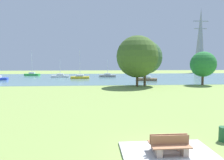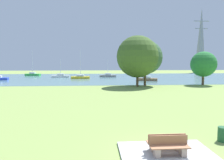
# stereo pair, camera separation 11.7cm
# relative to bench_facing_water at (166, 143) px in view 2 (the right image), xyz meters

# --- Properties ---
(ground_plane) EXTENTS (160.00, 160.00, 0.00)m
(ground_plane) POSITION_rel_bench_facing_water_xyz_m (0.00, 21.73, -0.47)
(ground_plane) COLOR #7F994C
(concrete_pad) EXTENTS (4.40, 3.20, 0.10)m
(concrete_pad) POSITION_rel_bench_facing_water_xyz_m (0.00, -0.27, -0.42)
(concrete_pad) COLOR #A6A6A6
(concrete_pad) RESTS_ON ground
(bench_facing_water) EXTENTS (1.80, 0.48, 0.89)m
(bench_facing_water) POSITION_rel_bench_facing_water_xyz_m (0.00, 0.00, 0.00)
(bench_facing_water) COLOR tan
(bench_facing_water) RESTS_ON concrete_pad
(bench_facing_inland) EXTENTS (1.80, 0.48, 0.89)m
(bench_facing_inland) POSITION_rel_bench_facing_water_xyz_m (0.00, -0.54, 0.00)
(bench_facing_inland) COLOR tan
(bench_facing_inland) RESTS_ON concrete_pad
(litter_bin) EXTENTS (0.56, 0.56, 0.80)m
(litter_bin) POSITION_rel_bench_facing_water_xyz_m (3.63, 1.21, -0.07)
(litter_bin) COLOR #1E512D
(litter_bin) RESTS_ON ground
(water_surface) EXTENTS (140.00, 40.00, 0.02)m
(water_surface) POSITION_rel_bench_facing_water_xyz_m (0.00, 49.73, -0.46)
(water_surface) COLOR slate
(water_surface) RESTS_ON ground
(sailboat_green) EXTENTS (5.01, 2.54, 8.01)m
(sailboat_green) POSITION_rel_bench_facing_water_xyz_m (-23.41, 60.28, 0.01)
(sailboat_green) COLOR green
(sailboat_green) RESTS_ON water_surface
(sailboat_gray) EXTENTS (4.88, 1.79, 5.10)m
(sailboat_gray) POSITION_rel_bench_facing_water_xyz_m (0.21, 52.35, -0.03)
(sailboat_gray) COLOR gray
(sailboat_gray) RESTS_ON water_surface
(sailboat_yellow) EXTENTS (4.81, 1.52, 7.75)m
(sailboat_yellow) POSITION_rel_bench_facing_water_xyz_m (-7.31, 46.50, 0.00)
(sailboat_yellow) COLOR yellow
(sailboat_yellow) RESTS_ON water_surface
(sailboat_brown) EXTENTS (5.03, 2.87, 6.36)m
(sailboat_brown) POSITION_rel_bench_facing_water_xyz_m (8.56, 39.12, -0.01)
(sailboat_brown) COLOR brown
(sailboat_brown) RESTS_ON water_surface
(sailboat_white) EXTENTS (4.91, 1.88, 5.50)m
(sailboat_white) POSITION_rel_bench_facing_water_xyz_m (-13.22, 51.67, -0.02)
(sailboat_white) COLOR white
(sailboat_white) RESTS_ON water_surface
(tree_mid_shore) EXTENTS (7.44, 7.44, 9.02)m
(tree_mid_shore) POSITION_rel_bench_facing_water_xyz_m (4.08, 27.82, 4.83)
(tree_mid_shore) COLOR brown
(tree_mid_shore) RESTS_ON ground
(tree_west_far) EXTENTS (6.24, 6.24, 8.36)m
(tree_west_far) POSITION_rel_bench_facing_water_xyz_m (5.70, 28.88, 4.76)
(tree_west_far) COLOR brown
(tree_west_far) RESTS_ON ground
(tree_east_near) EXTENTS (4.78, 4.78, 6.34)m
(tree_east_near) POSITION_rel_bench_facing_water_xyz_m (16.96, 29.28, 3.47)
(tree_east_near) COLOR brown
(tree_east_near) RESTS_ON ground
(electricity_pylon) EXTENTS (6.40, 4.40, 26.19)m
(electricity_pylon) POSITION_rel_bench_facing_water_xyz_m (39.73, 75.91, 12.64)
(electricity_pylon) COLOR gray
(electricity_pylon) RESTS_ON ground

